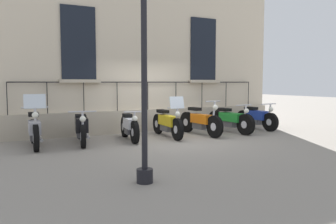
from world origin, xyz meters
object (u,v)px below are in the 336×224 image
at_px(motorcycle_silver, 35,131).
at_px(motorcycle_yellow, 167,123).
at_px(motorcycle_black, 82,128).
at_px(lamppost, 144,55).
at_px(motorcycle_green, 230,120).
at_px(motorcycle_blue, 257,118).
at_px(motorcycle_orange, 200,122).
at_px(motorcycle_white, 130,127).

distance_m(motorcycle_silver, motorcycle_yellow, 3.87).
relative_size(motorcycle_black, lamppost, 0.52).
relative_size(motorcycle_green, motorcycle_blue, 1.09).
bearing_deg(motorcycle_silver, motorcycle_orange, 88.35).
xyz_separation_m(motorcycle_silver, motorcycle_white, (0.04, 2.62, -0.06)).
bearing_deg(motorcycle_green, motorcycle_black, -91.57).
distance_m(motorcycle_black, motorcycle_blue, 6.36).
distance_m(motorcycle_yellow, motorcycle_orange, 1.15).
xyz_separation_m(motorcycle_silver, motorcycle_orange, (0.14, 5.01, -0.01)).
relative_size(motorcycle_silver, motorcycle_black, 0.94).
relative_size(motorcycle_silver, motorcycle_blue, 0.99).
bearing_deg(motorcycle_orange, motorcycle_blue, 95.90).
height_order(motorcycle_orange, lamppost, lamppost).
distance_m(motorcycle_yellow, lamppost, 5.24).
relative_size(motorcycle_black, motorcycle_yellow, 0.97).
relative_size(motorcycle_yellow, lamppost, 0.54).
distance_m(motorcycle_black, motorcycle_green, 5.01).
xyz_separation_m(motorcycle_black, motorcycle_blue, (-0.08, 6.35, -0.02)).
height_order(motorcycle_yellow, motorcycle_green, motorcycle_yellow).
xyz_separation_m(motorcycle_yellow, motorcycle_blue, (-0.16, 3.71, -0.02)).
height_order(motorcycle_white, motorcycle_blue, motorcycle_blue).
distance_m(motorcycle_black, motorcycle_orange, 3.79).
bearing_deg(motorcycle_green, motorcycle_orange, -87.62).
bearing_deg(motorcycle_white, motorcycle_orange, 87.58).
relative_size(motorcycle_white, motorcycle_green, 0.88).
bearing_deg(motorcycle_orange, motorcycle_black, -92.85).
bearing_deg(motorcycle_white, motorcycle_silver, -90.95).
relative_size(motorcycle_white, motorcycle_blue, 0.96).
xyz_separation_m(motorcycle_silver, motorcycle_blue, (-0.12, 7.59, -0.03)).
bearing_deg(motorcycle_green, motorcycle_silver, -90.86).
distance_m(motorcycle_white, motorcycle_yellow, 1.25).
distance_m(motorcycle_silver, motorcycle_black, 1.23).
height_order(motorcycle_black, motorcycle_orange, motorcycle_orange).
bearing_deg(motorcycle_orange, motorcycle_yellow, -95.17).
height_order(motorcycle_green, motorcycle_blue, motorcycle_green).
relative_size(motorcycle_green, lamppost, 0.54).
bearing_deg(motorcycle_black, lamppost, 0.95).
bearing_deg(motorcycle_orange, lamppost, -41.96).
bearing_deg(motorcycle_black, motorcycle_green, 88.43).
relative_size(motorcycle_silver, motorcycle_white, 1.03).
distance_m(motorcycle_black, motorcycle_white, 1.39).
bearing_deg(motorcycle_green, motorcycle_blue, 99.06).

